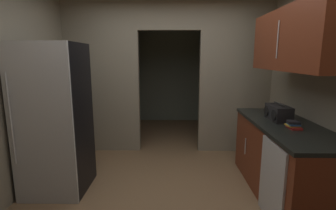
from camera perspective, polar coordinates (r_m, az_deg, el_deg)
ground at (r=3.10m, az=-0.53°, el=-21.12°), size 20.00×20.00×0.00m
kitchen_partition at (r=4.32m, az=-0.13°, el=8.03°), size 3.49×0.12×2.68m
adjoining_room_shell at (r=5.92m, az=0.19°, el=7.88°), size 3.49×2.27×2.68m
refrigerator at (r=3.33m, az=-24.28°, el=-2.96°), size 0.71×0.72×1.80m
lower_cabinet_run at (r=3.35m, az=24.73°, el=-11.21°), size 0.70×1.81×0.88m
dishwasher at (r=2.81m, az=22.42°, el=-16.02°), size 0.02×0.56×0.82m
upper_cabinet_counterside at (r=3.13m, az=26.76°, el=13.11°), size 0.36×1.63×0.67m
boombox at (r=3.34m, az=23.71°, el=-1.64°), size 0.21×0.40×0.21m
book_stack at (r=3.03m, az=26.56°, el=-4.06°), size 0.14×0.16×0.09m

